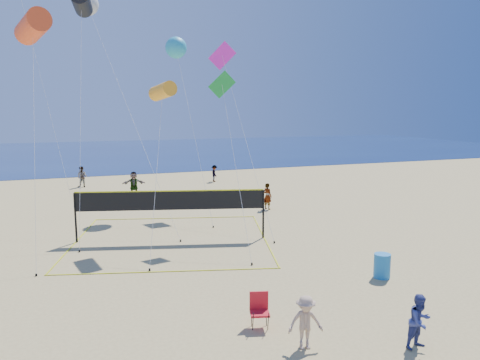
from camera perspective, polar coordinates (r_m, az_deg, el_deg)
name	(u,v)px	position (r m, az deg, el deg)	size (l,w,h in m)	color
ocean	(93,153)	(72.87, -17.49, 3.16)	(140.00, 50.00, 0.03)	#112150
bystander_a	(420,321)	(14.56, 21.07, -15.79)	(0.76, 0.59, 1.57)	navy
bystander_b	(305,322)	(13.76, 7.99, -16.80)	(1.00, 0.57, 1.54)	tan
far_person_1	(134,184)	(36.70, -12.82, -0.44)	(1.73, 0.55, 1.86)	gray
far_person_2	(267,196)	(31.06, 3.37, -1.99)	(0.64, 0.42, 1.76)	gray
far_person_3	(82,177)	(41.81, -18.69, 0.37)	(0.86, 0.67, 1.77)	gray
far_person_4	(214,173)	(42.63, -3.13, 0.80)	(0.98, 0.56, 1.52)	gray
camp_chair	(259,308)	(14.92, 2.37, -15.29)	(0.70, 0.82, 1.20)	red
trash_barrel	(382,266)	(19.69, 16.93, -9.97)	(0.65, 0.65, 0.97)	#1C71B9
volleyball_net	(171,206)	(23.93, -8.44, -3.14)	(11.77, 11.67, 2.58)	black
kite_0	(33,27)	(24.80, -23.94, 16.70)	(1.85, 6.29, 11.15)	#FB4F21
kite_1	(81,2)	(29.67, -18.76, 19.82)	(1.59, 7.96, 13.26)	black
kite_2	(163,91)	(24.24, -9.41, 10.61)	(2.34, 6.09, 8.02)	#FFA524
kite_4	(224,95)	(24.38, -2.00, 10.33)	(1.42, 5.82, 8.60)	green
kite_5	(224,63)	(32.14, -1.93, 14.07)	(1.76, 10.77, 11.12)	#F423D7
kite_6	(87,4)	(33.52, -18.16, 19.70)	(4.35, 11.17, 14.02)	silver
kite_7	(176,48)	(32.73, -7.81, 15.68)	(1.58, 7.96, 11.37)	#29A3C8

